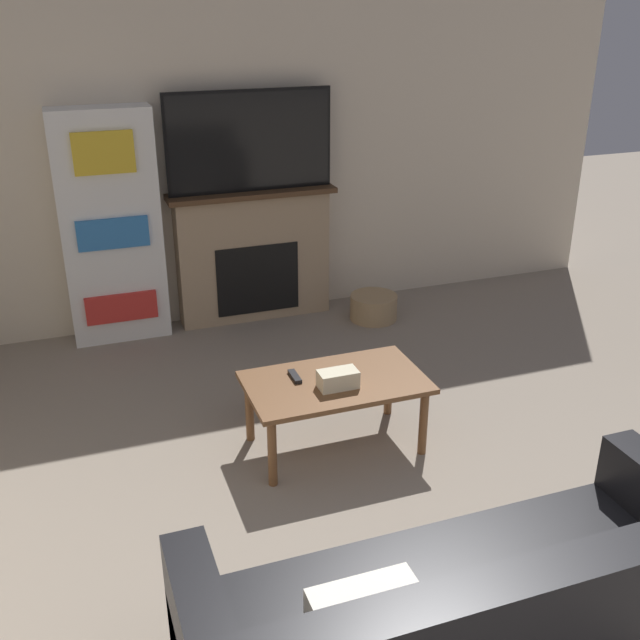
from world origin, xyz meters
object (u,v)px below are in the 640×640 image
Objects in this scene: fireplace at (254,255)px; couch at (474,640)px; coffee_table at (335,389)px; storage_basket at (374,307)px; bookshelf at (111,228)px; tv at (250,141)px.

fireplace is 0.63× the size of couch.
couch is at bearing -94.53° from coffee_table.
coffee_table is 1.92m from storage_basket.
bookshelf is (-0.86, 3.79, 0.56)m from couch.
coffee_table is 0.59× the size of bookshelf.
bookshelf is at bearing 116.64° from coffee_table.
fireplace is at bearing 88.06° from coffee_table.
bookshelf is 2.14m from storage_basket.
fireplace is 1.03× the size of tv.
tv is at bearing 0.10° from bookshelf.
couch is (-0.21, -3.81, -0.22)m from fireplace.
fireplace is 1.29× the size of coffee_table.
storage_basket is (0.89, -0.38, -0.43)m from fireplace.
fireplace is at bearing 156.62° from storage_basket.
couch is 5.43× the size of storage_basket.
tv is at bearing 86.83° from couch.
tv is at bearing 88.04° from coffee_table.
couch is 1.80m from coffee_table.
storage_basket is (1.10, 3.43, -0.21)m from couch.
couch is 3.60m from storage_basket.
bookshelf reaches higher than storage_basket.
bookshelf reaches higher than coffee_table.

